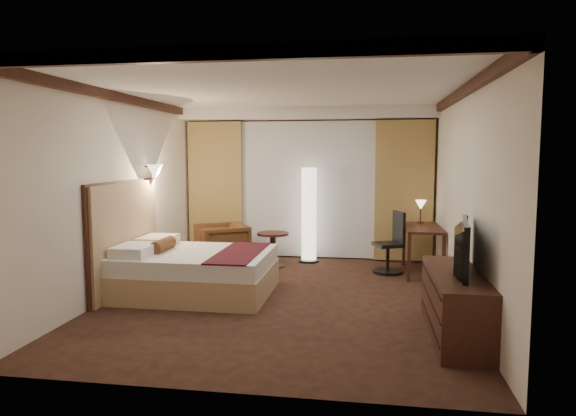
% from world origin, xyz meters
% --- Properties ---
extents(floor, '(4.50, 5.50, 0.01)m').
position_xyz_m(floor, '(0.00, 0.00, 0.00)').
color(floor, black).
rests_on(floor, ground).
extents(ceiling, '(4.50, 5.50, 0.01)m').
position_xyz_m(ceiling, '(0.00, 0.00, 2.70)').
color(ceiling, white).
rests_on(ceiling, back_wall).
extents(back_wall, '(4.50, 0.02, 2.70)m').
position_xyz_m(back_wall, '(0.00, 2.75, 1.35)').
color(back_wall, beige).
rests_on(back_wall, floor).
extents(left_wall, '(0.02, 5.50, 2.70)m').
position_xyz_m(left_wall, '(-2.25, 0.00, 1.35)').
color(left_wall, beige).
rests_on(left_wall, floor).
extents(right_wall, '(0.02, 5.50, 2.70)m').
position_xyz_m(right_wall, '(2.25, 0.00, 1.35)').
color(right_wall, beige).
rests_on(right_wall, floor).
extents(crown_molding, '(4.50, 5.50, 0.12)m').
position_xyz_m(crown_molding, '(0.00, 0.00, 2.64)').
color(crown_molding, black).
rests_on(crown_molding, ceiling).
extents(soffit, '(4.50, 0.50, 0.20)m').
position_xyz_m(soffit, '(0.00, 2.50, 2.60)').
color(soffit, white).
rests_on(soffit, ceiling).
extents(curtain_sheer, '(2.48, 0.04, 2.45)m').
position_xyz_m(curtain_sheer, '(0.00, 2.67, 1.25)').
color(curtain_sheer, silver).
rests_on(curtain_sheer, back_wall).
extents(curtain_left_drape, '(1.00, 0.14, 2.45)m').
position_xyz_m(curtain_left_drape, '(-1.70, 2.61, 1.25)').
color(curtain_left_drape, tan).
rests_on(curtain_left_drape, back_wall).
extents(curtain_right_drape, '(1.00, 0.14, 2.45)m').
position_xyz_m(curtain_right_drape, '(1.70, 2.61, 1.25)').
color(curtain_right_drape, tan).
rests_on(curtain_right_drape, back_wall).
extents(wall_sconce, '(0.24, 0.24, 0.24)m').
position_xyz_m(wall_sconce, '(-2.09, 0.80, 1.62)').
color(wall_sconce, white).
rests_on(wall_sconce, left_wall).
extents(bed, '(1.99, 1.56, 0.58)m').
position_xyz_m(bed, '(-1.19, 0.02, 0.29)').
color(bed, white).
rests_on(bed, floor).
extents(headboard, '(0.12, 1.86, 1.50)m').
position_xyz_m(headboard, '(-2.20, 0.02, 0.75)').
color(headboard, tan).
rests_on(headboard, floor).
extents(armchair, '(1.04, 1.05, 0.81)m').
position_xyz_m(armchair, '(-1.32, 1.65, 0.40)').
color(armchair, '#542919').
rests_on(armchair, floor).
extents(side_table, '(0.53, 0.53, 0.58)m').
position_xyz_m(side_table, '(-0.48, 1.80, 0.29)').
color(side_table, black).
rests_on(side_table, floor).
extents(floor_lamp, '(0.35, 0.35, 1.67)m').
position_xyz_m(floor_lamp, '(0.07, 2.32, 0.83)').
color(floor_lamp, white).
rests_on(floor_lamp, floor).
extents(desk, '(0.55, 1.20, 0.75)m').
position_xyz_m(desk, '(1.95, 1.71, 0.38)').
color(desk, black).
rests_on(desk, floor).
extents(desk_lamp, '(0.18, 0.18, 0.34)m').
position_xyz_m(desk_lamp, '(1.95, 2.16, 0.92)').
color(desk_lamp, '#FFD899').
rests_on(desk_lamp, desk).
extents(office_chair, '(0.62, 0.62, 0.99)m').
position_xyz_m(office_chair, '(1.41, 1.66, 0.49)').
color(office_chair, black).
rests_on(office_chair, floor).
extents(dresser, '(0.50, 1.72, 0.67)m').
position_xyz_m(dresser, '(2.00, -1.12, 0.33)').
color(dresser, black).
rests_on(dresser, floor).
extents(television, '(0.78, 1.15, 0.14)m').
position_xyz_m(television, '(1.97, -1.12, 0.98)').
color(television, black).
rests_on(television, dresser).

